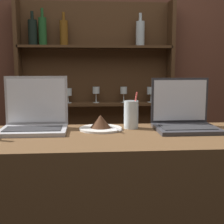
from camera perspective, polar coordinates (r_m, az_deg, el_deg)
The scene contains 6 objects.
back_wall at distance 2.72m, azimuth 0.07°, elevation 8.58°, with size 7.00×0.06×2.70m.
back_shelf at distance 2.65m, azimuth -3.15°, elevation 0.74°, with size 1.28×0.18×1.87m.
laptop_near at distance 1.52m, azimuth -13.95°, elevation -1.15°, with size 0.30×0.23×0.26m.
laptop_far at distance 1.56m, azimuth 13.02°, elevation -1.10°, with size 0.29×0.25×0.25m.
cake_plate at distance 1.50m, azimuth -2.09°, elevation -2.26°, with size 0.21×0.21×0.07m.
water_glass at distance 1.53m, azimuth 3.52°, elevation -0.46°, with size 0.07×0.07×0.18m.
Camera 1 is at (-0.22, -1.07, 1.33)m, focal length 50.00 mm.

